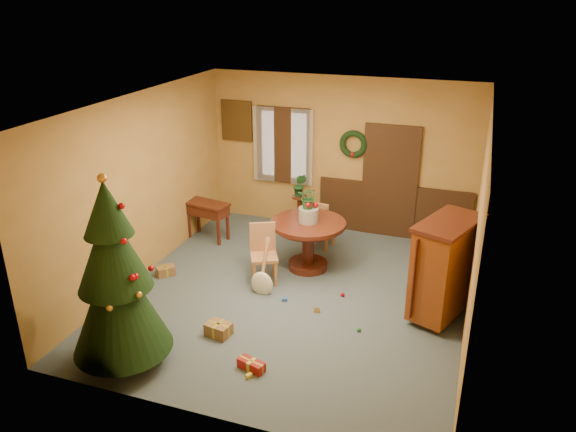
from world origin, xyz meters
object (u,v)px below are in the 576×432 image
at_px(chair_near, 263,251).
at_px(writing_desk, 207,212).
at_px(sideboard, 445,266).
at_px(christmas_tree, 115,279).
at_px(dining_table, 308,236).

xyz_separation_m(chair_near, writing_desk, (-1.54, 1.14, 0.03)).
height_order(chair_near, sideboard, sideboard).
distance_m(christmas_tree, sideboard, 4.33).
relative_size(dining_table, chair_near, 1.28).
xyz_separation_m(christmas_tree, sideboard, (3.60, 2.38, -0.39)).
bearing_deg(dining_table, sideboard, -19.39).
bearing_deg(sideboard, writing_desk, 163.16).
bearing_deg(chair_near, christmas_tree, -108.72).
relative_size(writing_desk, sideboard, 0.59).
height_order(christmas_tree, writing_desk, christmas_tree).
relative_size(dining_table, christmas_tree, 0.49).
distance_m(dining_table, chair_near, 0.82).
relative_size(dining_table, writing_desk, 1.41).
distance_m(writing_desk, sideboard, 4.48).
relative_size(chair_near, sideboard, 0.65).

